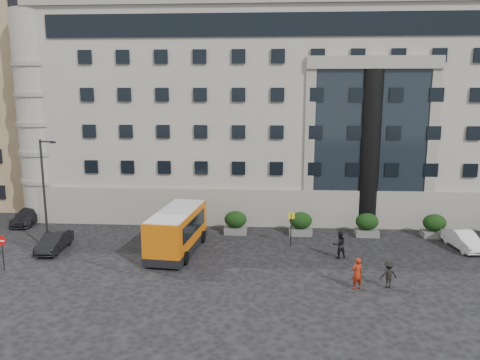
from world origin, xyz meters
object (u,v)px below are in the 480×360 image
at_px(red_truck, 54,194).
at_px(pedestrian_a, 357,273).
at_px(pedestrian_c, 388,275).
at_px(hedge_e, 434,226).
at_px(street_lamp, 45,191).
at_px(bus_stop_sign, 291,223).
at_px(parked_car_b, 54,242).
at_px(hedge_a, 171,221).
at_px(pedestrian_b, 339,245).
at_px(hedge_c, 301,223).
at_px(white_taxi, 464,240).
at_px(hedge_d, 367,225).
at_px(minibus, 177,229).
at_px(hedge_b, 236,222).
at_px(parked_car_d, 87,207).
at_px(parked_car_c, 27,216).
at_px(no_entry_sign, 2,246).

distance_m(red_truck, pedestrian_a, 30.85).
bearing_deg(pedestrian_c, hedge_e, -133.36).
xyz_separation_m(hedge_e, street_lamp, (-28.74, -4.80, 3.44)).
bearing_deg(pedestrian_a, pedestrian_c, 170.05).
distance_m(bus_stop_sign, parked_car_b, 17.16).
bearing_deg(hedge_a, pedestrian_b, -22.19).
distance_m(hedge_c, hedge_e, 10.40).
bearing_deg(white_taxi, pedestrian_a, -147.93).
height_order(hedge_d, red_truck, red_truck).
xyz_separation_m(hedge_a, minibus, (1.39, -4.64, 0.75)).
relative_size(hedge_e, pedestrian_a, 0.98).
xyz_separation_m(hedge_e, parked_car_b, (-28.30, -4.89, -0.27)).
distance_m(hedge_b, red_truck, 19.20).
bearing_deg(white_taxi, street_lamp, 175.95).
relative_size(hedge_a, hedge_e, 1.00).
bearing_deg(bus_stop_sign, street_lamp, -173.46).
xyz_separation_m(hedge_e, pedestrian_b, (-8.10, -5.18, 0.03)).
xyz_separation_m(hedge_b, red_truck, (-18.00, 6.67, 0.56)).
bearing_deg(pedestrian_a, hedge_c, -95.22).
height_order(hedge_e, parked_car_d, hedge_e).
relative_size(hedge_a, hedge_d, 1.00).
height_order(hedge_b, hedge_e, same).
relative_size(pedestrian_b, pedestrian_c, 1.19).
distance_m(hedge_d, white_taxi, 6.93).
bearing_deg(hedge_b, street_lamp, -159.93).
distance_m(hedge_b, minibus, 6.05).
bearing_deg(pedestrian_b, parked_car_c, -30.57).
distance_m(white_taxi, pedestrian_a, 11.83).
height_order(parked_car_d, pedestrian_a, pedestrian_a).
distance_m(parked_car_b, pedestrian_c, 22.89).
height_order(hedge_c, pedestrian_b, pedestrian_b).
height_order(no_entry_sign, parked_car_d, no_entry_sign).
relative_size(parked_car_b, parked_car_d, 0.75).
relative_size(bus_stop_sign, parked_car_b, 0.63).
bearing_deg(pedestrian_b, minibus, -18.20).
relative_size(red_truck, white_taxi, 1.39).
distance_m(minibus, pedestrian_b, 11.34).
height_order(hedge_a, red_truck, red_truck).
bearing_deg(hedge_b, bus_stop_sign, -33.07).
relative_size(red_truck, pedestrian_b, 2.94).
bearing_deg(hedge_c, street_lamp, -165.33).
relative_size(hedge_a, parked_car_b, 0.46).
height_order(no_entry_sign, pedestrian_c, no_entry_sign).
height_order(hedge_b, red_truck, red_truck).
relative_size(hedge_e, parked_car_c, 0.42).
height_order(parked_car_c, parked_car_d, parked_car_d).
xyz_separation_m(street_lamp, minibus, (9.33, 0.16, -2.69)).
distance_m(hedge_a, minibus, 4.90).
distance_m(bus_stop_sign, parked_car_c, 22.98).
relative_size(hedge_d, pedestrian_a, 0.98).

